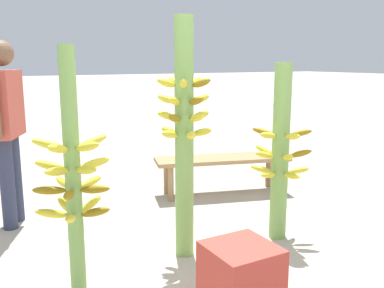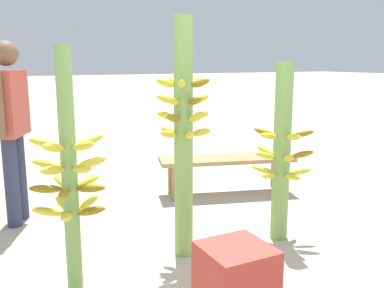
% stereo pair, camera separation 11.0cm
% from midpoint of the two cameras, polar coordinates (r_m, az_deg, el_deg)
% --- Properties ---
extents(ground_plane, '(80.00, 80.00, 0.00)m').
position_cam_midpoint_polar(ground_plane, '(2.89, 3.51, -18.16)').
color(ground_plane, '#A89E8C').
extents(banana_stalk_left, '(0.45, 0.45, 1.50)m').
position_cam_midpoint_polar(banana_stalk_left, '(2.54, -14.83, -4.32)').
color(banana_stalk_left, '#7AA851').
rests_on(banana_stalk_left, ground_plane).
extents(banana_stalk_center, '(0.40, 0.40, 1.71)m').
position_cam_midpoint_polar(banana_stalk_center, '(3.01, -0.10, 1.26)').
color(banana_stalk_center, '#7AA851').
rests_on(banana_stalk_center, ground_plane).
extents(banana_stalk_right, '(0.49, 0.49, 1.40)m').
position_cam_midpoint_polar(banana_stalk_right, '(3.41, 12.77, -1.23)').
color(banana_stalk_right, '#7AA851').
rests_on(banana_stalk_right, ground_plane).
extents(vendor_person, '(0.36, 0.62, 1.58)m').
position_cam_midpoint_polar(vendor_person, '(3.92, -22.30, 3.25)').
color(vendor_person, '#2D334C').
rests_on(vendor_person, ground_plane).
extents(market_bench, '(1.48, 0.79, 0.40)m').
position_cam_midpoint_polar(market_bench, '(4.57, 5.36, -2.49)').
color(market_bench, '#99754C').
rests_on(market_bench, ground_plane).
extents(produce_crate, '(0.38, 0.38, 0.38)m').
position_cam_midpoint_polar(produce_crate, '(2.58, 7.17, -17.24)').
color(produce_crate, '#B2382D').
rests_on(produce_crate, ground_plane).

